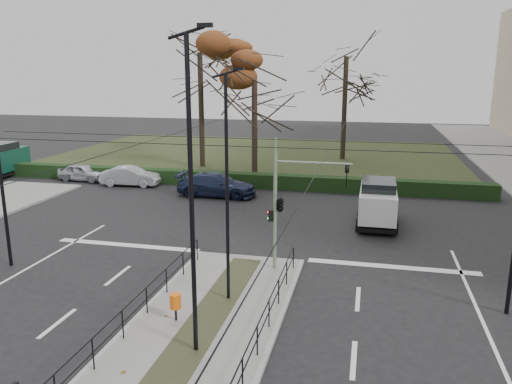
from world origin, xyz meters
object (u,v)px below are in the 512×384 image
(bare_tree_center, at_px, (346,64))
(bare_tree_near, at_px, (255,88))
(traffic_light, at_px, (282,202))
(streetlamp_median_near, at_px, (192,197))
(parked_car_second, at_px, (130,176))
(litter_bin, at_px, (175,302))
(white_van, at_px, (378,202))
(rust_tree, at_px, (200,53))
(parked_car_first, at_px, (83,172))
(streetlamp_median_far, at_px, (227,187))
(parked_car_third, at_px, (217,185))

(bare_tree_center, bearing_deg, bare_tree_near, -122.56)
(traffic_light, xyz_separation_m, streetlamp_median_near, (-1.28, -6.59, 1.76))
(traffic_light, relative_size, parked_car_second, 1.14)
(litter_bin, distance_m, parked_car_second, 21.32)
(white_van, distance_m, rust_tree, 21.65)
(traffic_light, relative_size, white_van, 1.05)
(parked_car_first, bearing_deg, streetlamp_median_near, -138.64)
(streetlamp_median_far, height_order, white_van, streetlamp_median_far)
(litter_bin, bearing_deg, traffic_light, 63.56)
(traffic_light, xyz_separation_m, bare_tree_center, (0.81, 27.95, 5.75))
(rust_tree, relative_size, bare_tree_near, 1.29)
(traffic_light, bearing_deg, rust_tree, 116.54)
(bare_tree_center, bearing_deg, streetlamp_median_far, -93.89)
(streetlamp_median_near, height_order, rust_tree, rust_tree)
(parked_car_first, distance_m, white_van, 22.39)
(streetlamp_median_near, relative_size, rust_tree, 0.72)
(parked_car_third, xyz_separation_m, rust_tree, (-4.29, 9.67, 8.75))
(white_van, bearing_deg, bare_tree_center, 98.38)
(parked_car_second, bearing_deg, bare_tree_center, -49.06)
(streetlamp_median_near, distance_m, parked_car_first, 26.61)
(parked_car_first, height_order, bare_tree_near, bare_tree_near)
(parked_car_third, relative_size, bare_tree_near, 0.54)
(rust_tree, height_order, bare_tree_center, rust_tree)
(streetlamp_median_far, relative_size, parked_car_third, 1.52)
(streetlamp_median_near, bearing_deg, bare_tree_near, 99.32)
(rust_tree, height_order, bare_tree_near, rust_tree)
(litter_bin, distance_m, rust_tree, 29.00)
(parked_car_third, bearing_deg, streetlamp_median_far, -160.63)
(parked_car_second, distance_m, parked_car_third, 7.14)
(streetlamp_median_near, distance_m, white_van, 15.42)
(litter_bin, bearing_deg, bare_tree_near, 96.95)
(parked_car_second, xyz_separation_m, parked_car_third, (6.96, -1.60, 0.06))
(parked_car_second, xyz_separation_m, bare_tree_near, (7.97, 4.98, 6.12))
(litter_bin, distance_m, bare_tree_center, 34.11)
(parked_car_first, relative_size, parked_car_third, 0.72)
(streetlamp_median_far, bearing_deg, parked_car_second, 126.18)
(streetlamp_median_far, distance_m, bare_tree_center, 31.50)
(streetlamp_median_far, bearing_deg, streetlamp_median_near, -89.62)
(parked_car_second, bearing_deg, parked_car_third, -108.03)
(bare_tree_near, bearing_deg, bare_tree_center, 57.44)
(rust_tree, bearing_deg, white_van, -43.64)
(parked_car_third, relative_size, rust_tree, 0.42)
(streetlamp_median_near, height_order, parked_car_first, streetlamp_median_near)
(streetlamp_median_far, xyz_separation_m, bare_tree_center, (2.12, 31.11, 4.51))
(parked_car_third, height_order, bare_tree_center, bare_tree_center)
(traffic_light, bearing_deg, parked_car_second, 135.08)
(traffic_light, relative_size, parked_car_third, 0.92)
(parked_car_first, xyz_separation_m, white_van, (21.42, -6.49, 0.62))
(bare_tree_near, bearing_deg, streetlamp_median_near, -80.68)
(parked_car_second, bearing_deg, white_van, -113.59)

